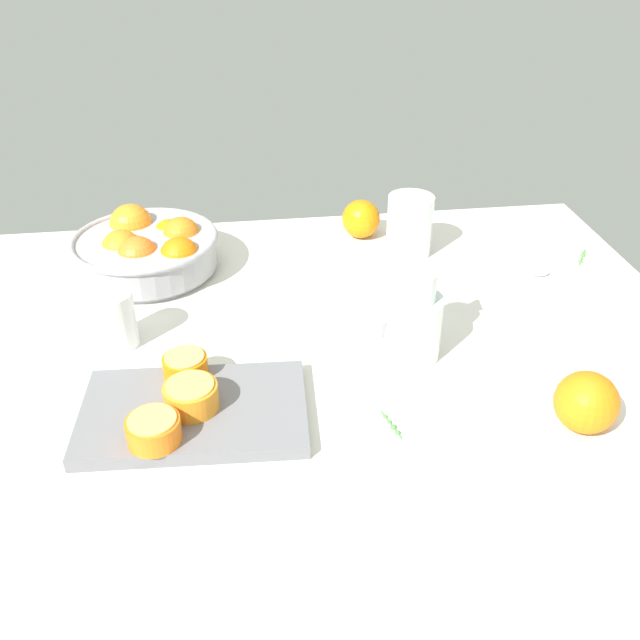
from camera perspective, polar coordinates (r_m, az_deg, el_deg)
ground_plane at (r=106.97cm, az=-1.24°, el=-3.67°), size 131.12×102.23×3.00cm
fruit_bowl at (r=131.23cm, az=-14.26°, el=5.76°), size 27.06×27.06×10.37cm
juice_pitcher at (r=104.18cm, az=7.60°, el=-0.35°), size 13.70×9.41×15.52cm
juice_glass at (r=111.13cm, az=-16.78°, el=-0.19°), size 6.54×6.54×9.34cm
second_glass at (r=134.54cm, az=7.49°, el=7.56°), size 8.83×8.83×11.93cm
cutting_board at (r=95.58cm, az=-10.50°, el=-7.59°), size 31.61×20.13×2.09cm
orange_half_0 at (r=99.77cm, az=-11.22°, el=-3.76°), size 6.46×6.46×3.30cm
orange_half_1 at (r=93.53cm, az=-10.76°, el=-6.29°), size 7.35×7.35×3.95cm
orange_half_2 at (r=89.67cm, az=-13.77°, el=-8.92°), size 6.97×6.97×3.58cm
loose_orange_0 at (r=97.25cm, az=21.42°, el=-6.44°), size 8.45×8.45×8.45cm
loose_orange_1 at (r=141.07cm, az=3.46°, el=8.45°), size 7.85×7.85×7.85cm
spoon at (r=132.65cm, az=17.03°, el=3.61°), size 13.81×4.14×1.00cm
herb_sprig_0 at (r=143.52cm, az=21.15°, el=5.01°), size 4.36×6.28×0.98cm
herb_sprig_1 at (r=93.78cm, az=6.08°, el=-8.70°), size 1.89×5.83×0.93cm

